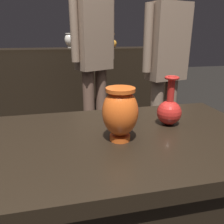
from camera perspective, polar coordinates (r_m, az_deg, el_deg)
The scene contains 8 objects.
back_display_shelf at distance 3.01m, azimuth -9.74°, elevation 5.90°, with size 2.60×0.40×0.99m.
vase_centerpiece at distance 0.78m, azimuth 2.05°, elevation -0.05°, with size 0.12×0.12×0.19m.
vase_tall_behind at distance 0.96m, azimuth 14.03°, elevation 0.51°, with size 0.10×0.10×0.20m.
shelf_vase_center at distance 3.01m, azimuth -10.46°, elevation 17.21°, with size 0.12×0.12×0.18m.
shelf_vase_far_right at distance 3.21m, azimuth 9.38°, elevation 17.91°, with size 0.08×0.08×0.26m.
shelf_vase_right at distance 2.98m, azimuth 0.17°, elevation 16.74°, with size 0.10×0.10×0.17m.
visitor_center_back at distance 2.19m, azimuth -4.51°, elevation 14.83°, with size 0.43×0.31×1.70m.
visitor_near_right at distance 2.06m, azimuth 13.37°, elevation 11.91°, with size 0.46×0.24×1.58m.
Camera 1 is at (-0.14, -0.74, 1.15)m, focal length 36.86 mm.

